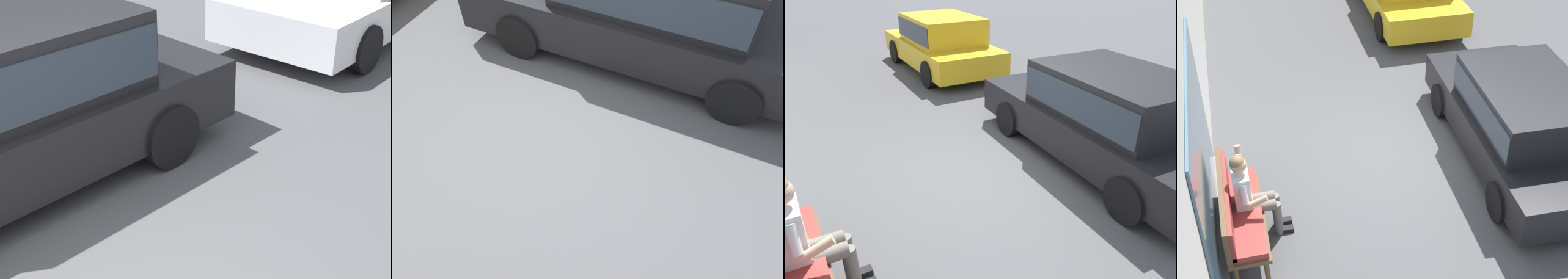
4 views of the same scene
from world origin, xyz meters
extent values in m
plane|color=#4C4C4F|center=(0.00, 0.00, 0.00)|extent=(60.00, 60.00, 0.00)
cylinder|color=brown|center=(-0.48, 2.61, 0.22)|extent=(0.07, 0.07, 0.44)
cube|color=brown|center=(-1.30, 2.81, 0.47)|extent=(1.80, 0.55, 0.06)
cube|color=maroon|center=(-1.30, 2.81, 0.55)|extent=(1.74, 0.49, 0.10)
cylinder|color=#6B665B|center=(-1.05, 2.57, 0.55)|extent=(0.15, 0.42, 0.15)
cylinder|color=#6B665B|center=(-1.05, 2.36, 0.27)|extent=(0.12, 0.12, 0.55)
cube|color=black|center=(-1.05, 2.28, 0.04)|extent=(0.10, 0.24, 0.07)
cylinder|color=#6B665B|center=(-1.23, 2.57, 0.55)|extent=(0.15, 0.42, 0.15)
cylinder|color=#6B665B|center=(-1.23, 2.36, 0.27)|extent=(0.12, 0.12, 0.55)
cube|color=#6B665B|center=(-1.14, 2.78, 0.55)|extent=(0.34, 0.24, 0.14)
cube|color=silver|center=(-1.14, 2.78, 0.83)|extent=(0.38, 0.22, 0.56)
cylinder|color=silver|center=(-1.38, 2.76, 0.94)|extent=(0.20, 0.10, 0.28)
cylinder|color=tan|center=(-1.43, 2.60, 0.82)|extent=(0.08, 0.27, 0.17)
cube|color=black|center=(-0.36, -1.69, 0.52)|extent=(4.55, 1.97, 0.58)
cube|color=black|center=(-0.53, -1.68, 1.13)|extent=(2.39, 1.67, 0.66)
cube|color=#28333D|center=(-0.53, -1.68, 1.13)|extent=(2.34, 1.70, 0.46)
cylinder|color=black|center=(1.07, -0.88, 0.30)|extent=(0.61, 0.20, 0.60)
cylinder|color=black|center=(1.00, -2.60, 0.30)|extent=(0.61, 0.20, 0.60)
cylinder|color=black|center=(-1.71, -0.77, 0.30)|extent=(0.61, 0.20, 0.60)
cube|color=gold|center=(5.53, -1.53, 0.53)|extent=(4.29, 1.91, 0.57)
cube|color=gold|center=(5.36, -1.53, 1.14)|extent=(2.24, 1.66, 0.66)
cube|color=#28333D|center=(5.36, -1.53, 1.14)|extent=(2.20, 1.69, 0.46)
cylinder|color=black|center=(6.87, -0.66, 0.33)|extent=(0.65, 0.19, 0.65)
cylinder|color=black|center=(6.84, -2.43, 0.33)|extent=(0.65, 0.19, 0.65)
cylinder|color=black|center=(4.22, -0.63, 0.33)|extent=(0.65, 0.19, 0.65)
cylinder|color=black|center=(4.20, -2.40, 0.33)|extent=(0.65, 0.19, 0.65)
camera|label=1|loc=(1.66, 2.60, 2.88)|focal=55.00mm
camera|label=2|loc=(-1.37, 2.60, 3.30)|focal=35.00mm
camera|label=3|loc=(-4.16, 2.60, 2.99)|focal=35.00mm
camera|label=4|loc=(-7.48, 2.60, 6.13)|focal=55.00mm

